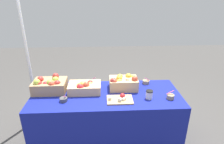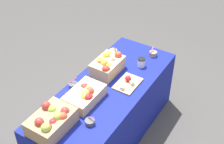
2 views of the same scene
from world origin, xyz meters
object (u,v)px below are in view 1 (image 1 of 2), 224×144
at_px(sample_bowl_extra, 170,97).
at_px(sample_bowl_mid, 64,99).
at_px(sample_bowl_near, 146,82).
at_px(sample_bowl_far, 93,82).
at_px(apple_crate_middle, 85,87).
at_px(apple_crate_right, 123,82).
at_px(cutting_board_front, 120,99).
at_px(tent_pole, 27,55).
at_px(coffee_cup, 149,94).
at_px(apple_crate_left, 50,85).

bearing_deg(sample_bowl_extra, sample_bowl_mid, 179.65).
bearing_deg(sample_bowl_near, sample_bowl_extra, -64.22).
height_order(sample_bowl_near, sample_bowl_far, sample_bowl_far).
height_order(apple_crate_middle, sample_bowl_extra, apple_crate_middle).
distance_m(sample_bowl_near, sample_bowl_mid, 1.17).
relative_size(apple_crate_right, cutting_board_front, 1.20).
xyz_separation_m(apple_crate_middle, tent_pole, (-0.84, 0.46, 0.30)).
bearing_deg(tent_pole, sample_bowl_mid, -48.35).
relative_size(sample_bowl_near, coffee_cup, 1.05).
bearing_deg(sample_bowl_extra, apple_crate_left, 170.14).
distance_m(sample_bowl_far, sample_bowl_extra, 1.07).
bearing_deg(apple_crate_left, sample_bowl_far, 19.08).
height_order(apple_crate_left, tent_pole, tent_pole).
height_order(apple_crate_left, cutting_board_front, apple_crate_left).
height_order(sample_bowl_mid, tent_pole, tent_pole).
xyz_separation_m(apple_crate_right, cutting_board_front, (-0.07, -0.30, -0.07)).
xyz_separation_m(cutting_board_front, tent_pole, (-1.28, 0.70, 0.35)).
xyz_separation_m(coffee_cup, tent_pole, (-1.64, 0.66, 0.32)).
bearing_deg(tent_pole, apple_crate_right, -16.36).
xyz_separation_m(apple_crate_middle, cutting_board_front, (0.44, -0.24, -0.05)).
bearing_deg(coffee_cup, sample_bowl_extra, -5.18).
distance_m(apple_crate_middle, tent_pole, 1.01).
distance_m(apple_crate_right, coffee_cup, 0.40).
xyz_separation_m(apple_crate_left, coffee_cup, (1.26, -0.24, -0.04)).
bearing_deg(tent_pole, sample_bowl_far, -14.24).
height_order(sample_bowl_far, tent_pole, tent_pole).
height_order(sample_bowl_near, sample_bowl_mid, sample_bowl_near).
bearing_deg(sample_bowl_far, apple_crate_left, -160.92).
distance_m(apple_crate_right, cutting_board_front, 0.32).
height_order(cutting_board_front, sample_bowl_mid, sample_bowl_mid).
bearing_deg(apple_crate_left, tent_pole, 132.27).
xyz_separation_m(apple_crate_right, sample_bowl_mid, (-0.74, -0.28, -0.07)).
distance_m(cutting_board_front, sample_bowl_mid, 0.68).
distance_m(sample_bowl_mid, sample_bowl_extra, 1.30).
height_order(apple_crate_middle, cutting_board_front, apple_crate_middle).
bearing_deg(coffee_cup, apple_crate_middle, 165.73).
xyz_separation_m(sample_bowl_mid, tent_pole, (-0.60, 0.68, 0.35)).
distance_m(cutting_board_front, sample_bowl_extra, 0.62).
distance_m(apple_crate_middle, coffee_cup, 0.83).
relative_size(sample_bowl_mid, sample_bowl_far, 0.80).
bearing_deg(tent_pole, sample_bowl_extra, -19.90).
relative_size(cutting_board_front, coffee_cup, 2.96).
bearing_deg(apple_crate_right, sample_bowl_far, 159.06).
bearing_deg(sample_bowl_far, tent_pole, 165.76).
relative_size(apple_crate_left, sample_bowl_near, 3.80).
distance_m(apple_crate_middle, sample_bowl_far, 0.25).
distance_m(cutting_board_front, tent_pole, 1.50).
relative_size(sample_bowl_far, tent_pole, 0.05).
bearing_deg(apple_crate_middle, sample_bowl_extra, -12.10).
bearing_deg(tent_pole, apple_crate_left, -47.73).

